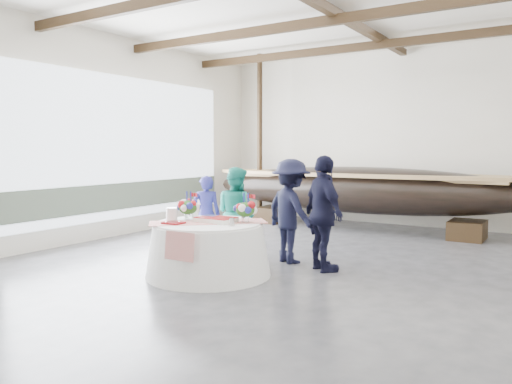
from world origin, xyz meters
The scene contains 12 objects.
floor centered at (0.00, 0.00, 0.00)m, with size 10.00×12.00×0.01m, color #3D3D42.
wall_back centered at (0.00, 6.00, 2.25)m, with size 10.00×0.02×4.50m, color silver.
wall_left centered at (-5.00, 0.00, 2.25)m, with size 0.02×12.00×4.50m, color silver.
pavilion_structure centered at (0.00, 0.80, 4.00)m, with size 9.80×11.76×4.50m.
open_bay centered at (-4.95, 1.00, 1.83)m, with size 0.03×7.00×3.20m.
longboat_display centered at (-0.63, 4.66, 0.98)m, with size 8.21×1.64×1.54m.
banquet_table centered at (-1.06, -0.81, 0.42)m, with size 1.95×1.95×0.84m.
tabletop_items centered at (-1.10, -0.68, 0.98)m, with size 1.70×1.62×0.40m.
guest_woman_blue centered at (-2.10, 0.48, 0.74)m, with size 0.54×0.35×1.48m, color navy.
guest_woman_teal centered at (-1.38, 0.43, 0.83)m, with size 0.80×0.62×1.65m, color teal.
guest_man_left centered at (-0.39, 0.66, 0.90)m, with size 1.16×0.67×1.80m, color black.
guest_man_right centered at (0.34, 0.40, 0.94)m, with size 1.10×0.46×1.87m, color black.
Camera 1 is at (3.65, -6.91, 1.98)m, focal length 35.00 mm.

